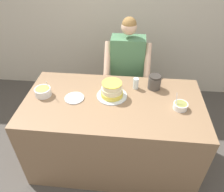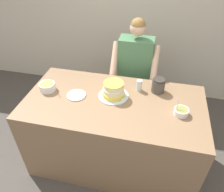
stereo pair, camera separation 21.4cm
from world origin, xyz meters
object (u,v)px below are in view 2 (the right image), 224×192
object	(u,v)px
person_baker	(135,67)
drinking_glass	(139,85)
stoneware_jar	(158,85)
cake	(114,90)
frosting_bowl_olive	(181,111)
ceramic_plate	(76,95)
frosting_bowl_yellow	(47,87)

from	to	relation	value
person_baker	drinking_glass	bearing A→B (deg)	-77.26
drinking_glass	stoneware_jar	distance (m)	0.20
cake	stoneware_jar	bearing A→B (deg)	23.16
frosting_bowl_olive	drinking_glass	xyz separation A→B (m)	(-0.44, 0.30, 0.03)
person_baker	frosting_bowl_olive	size ratio (longest dim) A/B	8.94
frosting_bowl_olive	ceramic_plate	bearing A→B (deg)	177.32
frosting_bowl_olive	person_baker	bearing A→B (deg)	124.69
frosting_bowl_olive	ceramic_plate	xyz separation A→B (m)	(-1.07, 0.05, -0.03)
person_baker	cake	size ratio (longest dim) A/B	4.81
person_baker	cake	xyz separation A→B (m)	(-0.13, -0.67, 0.09)
stoneware_jar	drinking_glass	bearing A→B (deg)	-173.19
cake	stoneware_jar	distance (m)	0.49
person_baker	frosting_bowl_yellow	distance (m)	1.13
person_baker	drinking_glass	size ratio (longest dim) A/B	12.30
person_baker	drinking_glass	xyz separation A→B (m)	(0.11, -0.50, 0.08)
person_baker	stoneware_jar	world-z (taller)	person_baker
cake	frosting_bowl_olive	xyz separation A→B (m)	(0.69, -0.13, -0.04)
ceramic_plate	stoneware_jar	distance (m)	0.88
frosting_bowl_yellow	drinking_glass	size ratio (longest dim) A/B	1.55
frosting_bowl_olive	drinking_glass	world-z (taller)	frosting_bowl_olive
person_baker	stoneware_jar	xyz separation A→B (m)	(0.32, -0.48, 0.10)
drinking_glass	stoneware_jar	world-z (taller)	stoneware_jar
drinking_glass	ceramic_plate	xyz separation A→B (m)	(-0.63, -0.25, -0.06)
frosting_bowl_olive	stoneware_jar	xyz separation A→B (m)	(-0.24, 0.32, 0.04)
ceramic_plate	frosting_bowl_yellow	bearing A→B (deg)	175.67
frosting_bowl_olive	drinking_glass	distance (m)	0.53
frosting_bowl_olive	frosting_bowl_yellow	size ratio (longest dim) A/B	0.89
stoneware_jar	ceramic_plate	bearing A→B (deg)	-161.86
drinking_glass	stoneware_jar	size ratio (longest dim) A/B	0.80
cake	ceramic_plate	world-z (taller)	cake
person_baker	frosting_bowl_olive	xyz separation A→B (m)	(0.56, -0.80, 0.05)
frosting_bowl_olive	frosting_bowl_yellow	world-z (taller)	frosting_bowl_yellow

